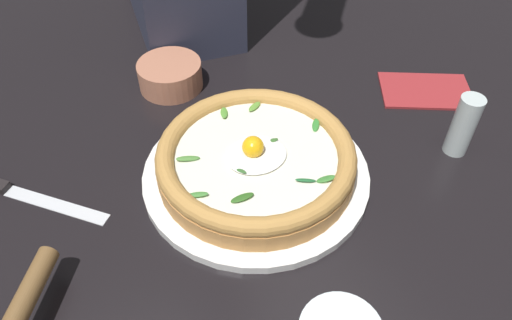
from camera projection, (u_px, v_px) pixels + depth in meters
name	position (u px, v px, depth m)	size (l,w,h in m)	color
ground_plane	(269.00, 157.00, 0.70)	(2.40, 2.40, 0.03)	black
pizza_plate	(256.00, 174.00, 0.65)	(0.30, 0.30, 0.01)	white
pizza	(256.00, 159.00, 0.63)	(0.25, 0.25, 0.06)	#C08344
side_bowl	(170.00, 75.00, 0.78)	(0.10, 0.10, 0.04)	#B57155
pizza_cutter	(17.00, 317.00, 0.47)	(0.11, 0.14, 0.08)	silver
table_knife	(0.00, 187.00, 0.63)	(0.18, 0.19, 0.01)	silver
folded_napkin	(424.00, 88.00, 0.78)	(0.14, 0.09, 0.01)	maroon
pepper_shaker	(463.00, 126.00, 0.66)	(0.03, 0.03, 0.09)	silver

